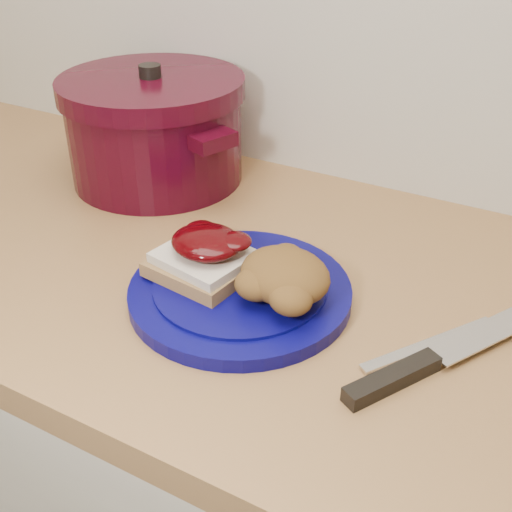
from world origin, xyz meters
The scene contains 7 objects.
plate centered at (-0.04, 1.44, 0.91)m, with size 0.26×0.26×0.02m, color #070551.
sandwich centered at (-0.09, 1.44, 0.95)m, with size 0.12×0.11×0.05m.
stuffing_mound centered at (0.02, 1.44, 0.95)m, with size 0.10×0.09×0.05m, color brown.
chef_knife centered at (0.18, 1.42, 0.91)m, with size 0.17×0.27×0.02m.
butter_knife centered at (0.18, 1.46, 0.90)m, with size 0.17×0.01×0.00m, color silver.
dutch_oven centered at (-0.32, 1.66, 0.98)m, with size 0.36×0.36×0.18m.
pepper_grinder centered at (-0.30, 1.68, 0.96)m, with size 0.06×0.06×0.13m.
Camera 1 is at (0.27, 0.92, 1.34)m, focal length 45.00 mm.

